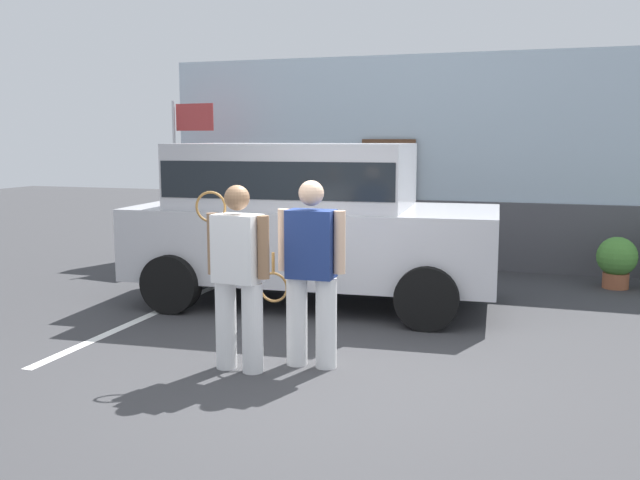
# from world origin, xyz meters

# --- Properties ---
(ground_plane) EXTENTS (40.00, 40.00, 0.00)m
(ground_plane) POSITION_xyz_m (0.00, 0.00, 0.00)
(ground_plane) COLOR #38383A
(parking_stripe_0) EXTENTS (0.12, 4.40, 0.01)m
(parking_stripe_0) POSITION_xyz_m (-2.58, 1.50, 0.00)
(parking_stripe_0) COLOR silver
(parking_stripe_0) RESTS_ON ground_plane
(house_frontage) EXTENTS (9.05, 0.40, 3.47)m
(house_frontage) POSITION_xyz_m (-0.01, 5.90, 1.63)
(house_frontage) COLOR silver
(house_frontage) RESTS_ON ground_plane
(parked_suv) EXTENTS (4.72, 2.41, 2.05)m
(parked_suv) POSITION_xyz_m (-1.02, 2.67, 1.15)
(parked_suv) COLOR #B7B7BC
(parked_suv) RESTS_ON ground_plane
(tennis_player_man) EXTENTS (0.77, 0.31, 1.71)m
(tennis_player_man) POSITION_xyz_m (-0.72, -0.08, 0.89)
(tennis_player_man) COLOR white
(tennis_player_man) RESTS_ON ground_plane
(tennis_player_woman) EXTENTS (0.90, 0.27, 1.74)m
(tennis_player_woman) POSITION_xyz_m (-0.12, 0.24, 0.90)
(tennis_player_woman) COLOR white
(tennis_player_woman) RESTS_ON ground_plane
(potted_plant_by_porch) EXTENTS (0.56, 0.56, 0.74)m
(potted_plant_by_porch) POSITION_xyz_m (2.89, 4.84, 0.41)
(potted_plant_by_porch) COLOR #9E5638
(potted_plant_by_porch) RESTS_ON ground_plane
(flag_pole) EXTENTS (0.80, 0.12, 2.74)m
(flag_pole) POSITION_xyz_m (-3.98, 4.91, 1.91)
(flag_pole) COLOR silver
(flag_pole) RESTS_ON ground_plane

